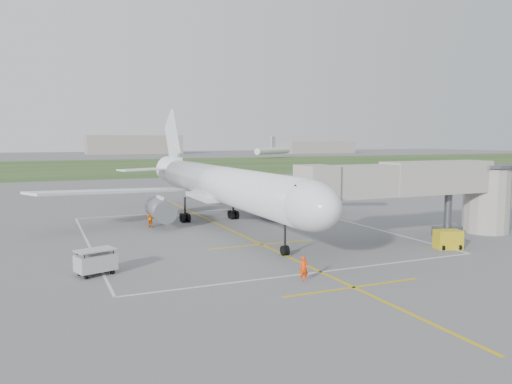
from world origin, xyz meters
name	(u,v)px	position (x,y,z in m)	size (l,w,h in m)	color
ground	(223,227)	(0.00, 0.00, 0.00)	(700.00, 700.00, 0.00)	#5E5E61
grass_strip	(94,167)	(0.00, 130.00, 0.01)	(700.00, 120.00, 0.02)	#2F4920
apron_markings	(244,236)	(0.00, -5.82, 0.01)	(28.20, 60.00, 0.01)	gold
airliner	(220,185)	(0.00, 0.75, 4.39)	(38.93, 46.75, 13.52)	white
jet_bridge	(430,188)	(15.72, -13.50, 4.74)	(23.40, 5.00, 7.20)	#A19991
gpu_unit	(448,240)	(13.78, -17.87, 0.78)	(2.43, 2.00, 1.59)	gold
baggage_cart	(96,262)	(-14.47, -14.47, 0.91)	(2.90, 2.24, 1.77)	#B1B1B1
ramp_worker_nose	(304,269)	(-2.20, -21.53, 0.83)	(0.61, 0.40, 1.66)	#FC3F07
ramp_worker_wing	(151,218)	(-7.07, 2.93, 0.96)	(0.93, 0.72, 1.91)	#D65B06
distant_hangars	(40,147)	(-16.15, 265.19, 5.17)	(345.00, 49.00, 12.00)	gray
distant_aircraft	(117,153)	(13.81, 173.69, 3.59)	(180.03, 38.92, 8.85)	white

